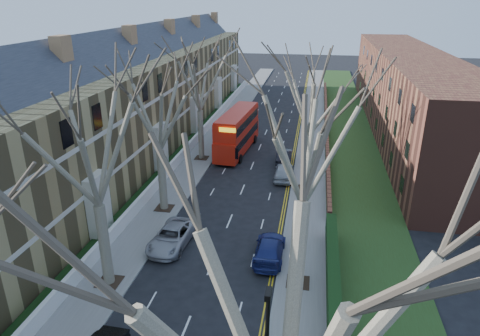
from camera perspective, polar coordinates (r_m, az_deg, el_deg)
The scene contains 17 objects.
pavement_left at distance 56.72m, azimuth -2.56°, elevation 5.17°, with size 3.00×102.00×0.12m, color slate.
pavement_right at distance 55.43m, azimuth 9.68°, elevation 4.48°, with size 3.00×102.00×0.12m, color slate.
terrace_left at distance 50.26m, azimuth -13.33°, elevation 8.86°, with size 9.70×78.00×13.60m.
flats_right at distance 59.22m, azimuth 21.35°, elevation 9.34°, with size 13.97×54.00×10.00m.
front_wall_left at distance 49.58m, azimuth -6.44°, elevation 3.23°, with size 0.30×78.00×1.00m.
grass_verge_right at distance 55.59m, azimuth 14.33°, elevation 4.24°, with size 6.00×102.00×0.06m.
tree_left_mid at distance 24.14m, azimuth -19.45°, elevation 4.15°, with size 10.50×10.50×14.71m.
tree_left_far at distance 32.96m, azimuth -11.09°, elevation 8.97°, with size 10.15×10.15×14.22m.
tree_left_dist at distance 44.10m, azimuth -5.55°, elevation 12.91°, with size 10.50×10.50×14.71m.
tree_right_near at distance 10.33m, azimuth 6.42°, elevation -17.72°, with size 10.85×10.85×15.20m.
tree_right_mid at distance 23.01m, azimuth 8.91°, elevation 4.32°, with size 10.50×10.50×14.71m.
tree_right_far at distance 36.67m, azimuth 9.59°, elevation 10.37°, with size 10.15×10.15×14.22m.
double_decker_bus at distance 47.97m, azimuth -0.37°, elevation 4.74°, with size 3.39×10.94×4.52m.
car_left_far at distance 30.81m, azimuth -9.06°, elevation -9.04°, with size 2.32×5.04×1.40m, color #9D9CA2.
car_right_near at distance 29.21m, azimuth 3.96°, elevation -10.71°, with size 1.92×4.72×1.37m, color navy.
car_right_mid at distance 41.30m, azimuth 5.86°, elevation -0.47°, with size 1.76×4.37×1.49m, color #A1A4A9.
car_right_far at distance 45.27m, azimuth 5.92°, elevation 1.57°, with size 1.56×4.47×1.47m, color black.
Camera 1 is at (6.00, -13.96, 16.43)m, focal length 32.00 mm.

